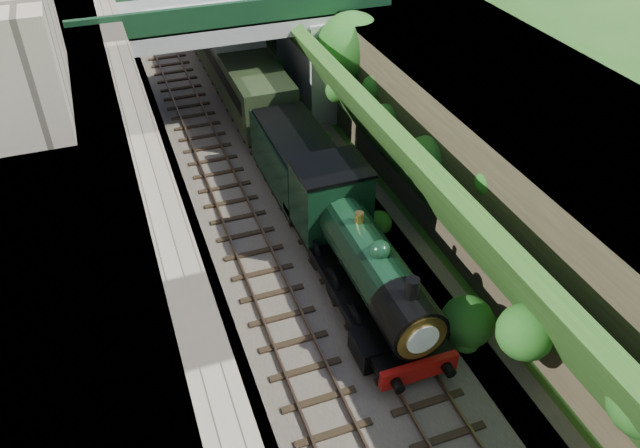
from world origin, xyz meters
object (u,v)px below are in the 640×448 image
Objects in this scene: locomotive at (359,255)px; tender at (296,163)px; tree at (353,49)px; road_bridge at (239,44)px.

tender is (-0.00, 7.36, -0.27)m from locomotive.
tree is at bearing 68.85° from locomotive.
tree is at bearing -39.69° from road_bridge.
tree reaches higher than tender.
road_bridge reaches higher than tree.
road_bridge is at bearing 91.64° from tender.
tender is at bearing 90.00° from locomotive.
locomotive is (0.26, -16.31, -2.18)m from road_bridge.
road_bridge is at bearing 140.31° from tree.
tender is at bearing -88.36° from road_bridge.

